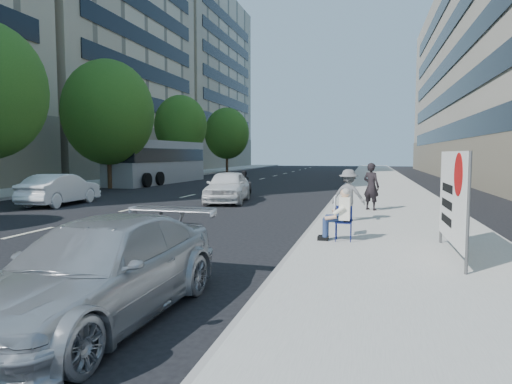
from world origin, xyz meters
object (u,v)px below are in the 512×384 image
(jogger, at_px, (348,195))
(bus, at_px, (159,162))
(pedestrian_woman, at_px, (371,186))
(parked_sedan, at_px, (99,271))
(seated_protester, at_px, (339,211))
(protest_banner, at_px, (452,197))
(white_sedan_mid, at_px, (60,189))
(white_sedan_near, at_px, (228,186))
(motorcycle, at_px, (245,185))

(jogger, xyz_separation_m, bus, (-15.46, 18.30, 0.66))
(pedestrian_woman, relative_size, bus, 0.15)
(parked_sedan, bearing_deg, seated_protester, 66.50)
(pedestrian_woman, height_order, protest_banner, protest_banner)
(protest_banner, height_order, white_sedan_mid, protest_banner)
(bus, bearing_deg, protest_banner, -50.03)
(seated_protester, distance_m, pedestrian_woman, 6.62)
(seated_protester, xyz_separation_m, white_sedan_near, (-5.81, 9.26, -0.12))
(motorcycle, bearing_deg, white_sedan_near, -87.52)
(protest_banner, height_order, parked_sedan, protest_banner)
(pedestrian_woman, relative_size, protest_banner, 0.59)
(seated_protester, relative_size, pedestrian_woman, 0.72)
(white_sedan_mid, distance_m, motorcycle, 9.06)
(protest_banner, bearing_deg, jogger, 116.16)
(jogger, distance_m, protest_banner, 5.28)
(protest_banner, height_order, motorcycle, protest_banner)
(parked_sedan, distance_m, motorcycle, 18.16)
(jogger, relative_size, white_sedan_mid, 0.39)
(seated_protester, xyz_separation_m, white_sedan_mid, (-12.80, 6.40, -0.17))
(pedestrian_woman, height_order, white_sedan_near, pedestrian_woman)
(white_sedan_mid, bearing_deg, white_sedan_near, -159.86)
(seated_protester, relative_size, white_sedan_mid, 0.31)
(pedestrian_woman, height_order, white_sedan_mid, pedestrian_woman)
(pedestrian_woman, height_order, motorcycle, pedestrian_woman)
(jogger, height_order, protest_banner, protest_banner)
(seated_protester, height_order, pedestrian_woman, pedestrian_woman)
(parked_sedan, xyz_separation_m, bus, (-12.50, 27.71, 0.95))
(jogger, distance_m, motorcycle, 10.31)
(parked_sedan, relative_size, bus, 0.39)
(seated_protester, xyz_separation_m, bus, (-15.39, 21.80, 0.76))
(white_sedan_near, bearing_deg, pedestrian_woman, -30.01)
(parked_sedan, distance_m, white_sedan_mid, 15.81)
(protest_banner, distance_m, bus, 29.09)
(jogger, relative_size, pedestrian_woman, 0.91)
(pedestrian_woman, bearing_deg, white_sedan_mid, 33.82)
(parked_sedan, bearing_deg, bus, 116.83)
(seated_protester, relative_size, bus, 0.11)
(pedestrian_woman, distance_m, motorcycle, 8.50)
(jogger, bearing_deg, seated_protester, 96.92)
(white_sedan_mid, bearing_deg, pedestrian_woman, 178.65)
(motorcycle, bearing_deg, seated_protester, -60.11)
(parked_sedan, bearing_deg, jogger, 75.07)
(seated_protester, distance_m, jogger, 3.49)
(seated_protester, xyz_separation_m, parked_sedan, (-2.89, -5.91, -0.18))
(seated_protester, height_order, white_sedan_mid, seated_protester)
(jogger, height_order, white_sedan_mid, jogger)
(seated_protester, relative_size, jogger, 0.79)
(bus, bearing_deg, motorcycle, -42.95)
(pedestrian_woman, relative_size, white_sedan_mid, 0.42)
(protest_banner, xyz_separation_m, bus, (-17.78, 23.03, 0.23))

